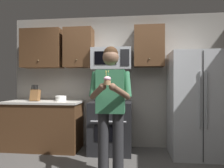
% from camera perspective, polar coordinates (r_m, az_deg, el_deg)
% --- Properties ---
extents(wall_back, '(4.40, 0.10, 2.60)m').
position_cam_1_polar(wall_back, '(4.10, 2.41, 0.75)').
color(wall_back, gray).
rests_on(wall_back, ground).
extents(oven_range, '(0.76, 0.70, 0.93)m').
position_cam_1_polar(oven_range, '(3.81, -0.32, -11.90)').
color(oven_range, black).
rests_on(oven_range, ground).
extents(microwave, '(0.74, 0.41, 0.40)m').
position_cam_1_polar(microwave, '(3.87, -0.11, 7.02)').
color(microwave, '#9EA0A5').
extents(refrigerator, '(0.90, 0.75, 1.80)m').
position_cam_1_polar(refrigerator, '(3.83, 22.62, -5.21)').
color(refrigerator, '#B7BABF').
rests_on(refrigerator, ground).
extents(cabinet_row_upper, '(2.78, 0.36, 0.76)m').
position_cam_1_polar(cabinet_row_upper, '(4.06, -8.24, 9.98)').
color(cabinet_row_upper, '#4C301C').
extents(counter_left, '(1.44, 0.66, 0.92)m').
position_cam_1_polar(counter_left, '(4.18, -18.59, -10.81)').
color(counter_left, '#4C301C').
rests_on(counter_left, ground).
extents(knife_block, '(0.16, 0.15, 0.32)m').
position_cam_1_polar(knife_block, '(4.13, -20.80, -2.93)').
color(knife_block, brown).
rests_on(knife_block, counter_left).
extents(bowl_large_white, '(0.21, 0.21, 0.10)m').
position_cam_1_polar(bowl_large_white, '(4.04, -14.19, -3.90)').
color(bowl_large_white, white).
rests_on(bowl_large_white, counter_left).
extents(person, '(0.60, 0.48, 1.76)m').
position_cam_1_polar(person, '(2.74, -0.40, -5.33)').
color(person, '#262628').
rests_on(person, ground).
extents(cupcake, '(0.09, 0.09, 0.17)m').
position_cam_1_polar(cupcake, '(2.40, -1.34, 0.99)').
color(cupcake, '#A87F56').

